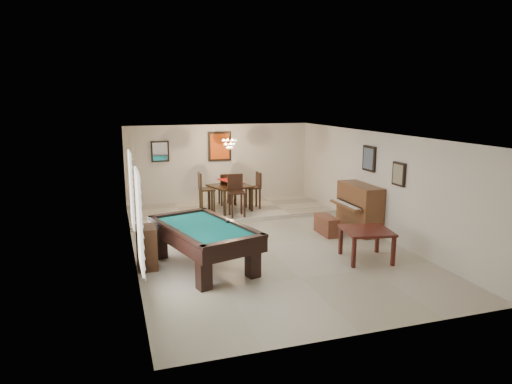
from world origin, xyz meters
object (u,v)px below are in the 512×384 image
dining_table (230,196)px  dining_chair_north (225,189)px  dining_chair_south (237,196)px  chandelier (229,140)px  square_table (366,245)px  dining_chair_west (207,192)px  upright_piano (354,209)px  apothecary_chest (147,247)px  pool_table (204,247)px  piano_bench (327,225)px  flower_vase (230,177)px  dining_chair_east (253,190)px

dining_table → dining_chair_north: dining_chair_north is taller
dining_chair_south → chandelier: size_ratio=1.99×
square_table → dining_chair_west: bearing=118.1°
upright_piano → dining_chair_north: (-2.57, 3.56, -0.00)m
square_table → dining_table: size_ratio=0.91×
square_table → dining_chair_west: size_ratio=0.82×
apothecary_chest → chandelier: (2.78, 3.97, 1.76)m
pool_table → chandelier: chandelier is taller
upright_piano → piano_bench: (-0.77, 0.02, -0.39)m
dining_chair_north → dining_chair_west: (-0.75, -0.83, 0.10)m
flower_vase → apothecary_chest: bearing=-125.9°
dining_table → pool_table: bearing=-111.6°
dining_chair_west → dining_chair_south: bearing=-132.7°
square_table → dining_chair_north: size_ratio=0.98×
dining_chair_south → dining_chair_west: bearing=137.2°
pool_table → flower_vase: flower_vase is taller
square_table → dining_chair_north: 5.79m
apothecary_chest → dining_chair_north: dining_chair_north is taller
chandelier → pool_table: bearing=-111.2°
dining_table → chandelier: (0.04, 0.19, 1.64)m
upright_piano → chandelier: size_ratio=2.49×
apothecary_chest → dining_chair_south: size_ratio=0.73×
upright_piano → dining_chair_west: (-3.31, 2.73, 0.09)m
dining_table → dining_chair_west: 0.73m
pool_table → dining_chair_north: dining_chair_north is taller
dining_chair_north → dining_chair_south: bearing=86.9°
apothecary_chest → chandelier: chandelier is taller
dining_table → flower_vase: (0.00, 0.00, 0.56)m
pool_table → dining_chair_west: (0.90, 4.03, 0.29)m
piano_bench → dining_chair_east: size_ratio=0.77×
dining_chair_west → dining_chair_east: bearing=-84.9°
pool_table → chandelier: size_ratio=4.28×
flower_vase → dining_chair_east: (0.73, 0.05, -0.45)m
piano_bench → chandelier: 3.96m
piano_bench → apothecary_chest: (-4.57, -1.03, 0.20)m
dining_chair_south → dining_chair_east: (0.72, 0.79, -0.04)m
upright_piano → dining_chair_west: size_ratio=1.25×
dining_table → dining_chair_north: (0.04, 0.79, 0.06)m
square_table → upright_piano: size_ratio=0.65×
upright_piano → piano_bench: 0.86m
pool_table → apothecary_chest: apothecary_chest is taller
square_table → upright_piano: 2.13m
pool_table → chandelier: bearing=52.5°
upright_piano → dining_chair_south: size_ratio=1.25×
dining_chair_west → square_table: bearing=-150.2°
apothecary_chest → dining_chair_west: size_ratio=0.73×
square_table → dining_table: (-1.79, 4.72, 0.23)m
pool_table → dining_table: bearing=52.1°
chandelier → dining_chair_north: bearing=90.6°
pool_table → piano_bench: pool_table is taller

